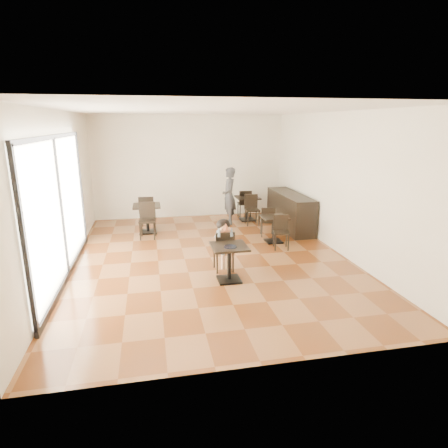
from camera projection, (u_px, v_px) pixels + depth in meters
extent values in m
cube|color=brown|center=(210.00, 257.00, 8.48)|extent=(6.00, 8.00, 0.01)
cube|color=white|center=(209.00, 110.00, 7.64)|extent=(6.00, 8.00, 0.01)
cube|color=white|center=(190.00, 167.00, 11.84)|extent=(6.00, 0.01, 3.20)
cube|color=white|center=(266.00, 245.00, 4.27)|extent=(6.00, 0.01, 3.20)
cube|color=white|center=(62.00, 192.00, 7.49)|extent=(0.01, 8.00, 3.20)
cube|color=white|center=(338.00, 183.00, 8.63)|extent=(0.01, 8.00, 3.20)
cube|color=white|center=(59.00, 207.00, 7.08)|extent=(0.04, 4.50, 2.60)
cylinder|color=black|center=(230.00, 247.00, 6.95)|extent=(0.24, 0.24, 0.01)
imported|color=#3B3B40|center=(229.00, 196.00, 11.10)|extent=(0.43, 0.63, 1.69)
cube|color=black|center=(290.00, 211.00, 10.74)|extent=(0.60, 2.40, 1.00)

